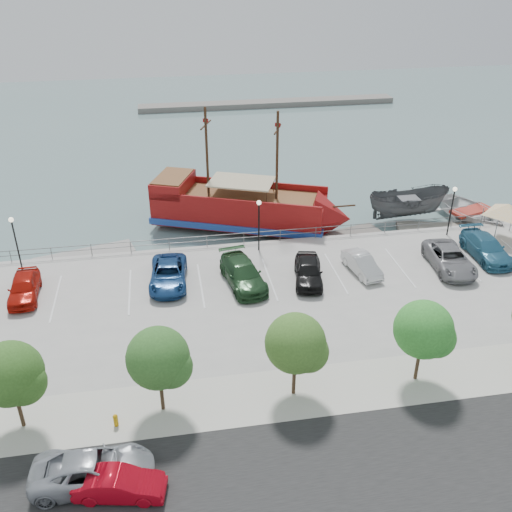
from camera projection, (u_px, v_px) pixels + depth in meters
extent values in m
plane|color=slate|center=(275.00, 305.00, 40.20)|extent=(160.00, 160.00, 0.00)
cube|color=black|center=(345.00, 481.00, 25.90)|extent=(100.00, 8.00, 0.04)
cube|color=beige|center=(311.00, 391.00, 31.08)|extent=(100.00, 4.00, 0.05)
cylinder|color=#5E5F60|center=(256.00, 232.00, 45.99)|extent=(50.00, 0.06, 0.06)
cylinder|color=#5E5F60|center=(256.00, 237.00, 46.18)|extent=(50.00, 0.06, 0.06)
cube|color=slate|center=(268.00, 103.00, 88.95)|extent=(40.00, 3.00, 0.80)
cube|color=maroon|center=(240.00, 209.00, 50.38)|extent=(15.63, 9.96, 2.43)
cube|color=#203F94|center=(240.00, 217.00, 50.76)|extent=(16.00, 10.32, 0.56)
cone|color=maroon|center=(333.00, 218.00, 48.84)|extent=(4.46, 5.29, 4.49)
cube|color=maroon|center=(173.00, 184.00, 50.61)|extent=(4.36, 5.39, 1.31)
cube|color=brown|center=(172.00, 176.00, 50.27)|extent=(4.04, 4.97, 0.11)
cube|color=brown|center=(245.00, 196.00, 49.68)|extent=(12.82, 8.38, 0.14)
cube|color=maroon|center=(245.00, 184.00, 51.55)|extent=(13.94, 5.80, 0.65)
cube|color=maroon|center=(233.00, 203.00, 47.71)|extent=(13.94, 5.80, 0.65)
cylinder|color=#382111|center=(277.00, 157.00, 47.32)|extent=(0.29, 0.29, 7.67)
cylinder|color=#382111|center=(207.00, 152.00, 48.46)|extent=(0.29, 0.29, 7.67)
cylinder|color=#382111|center=(278.00, 129.00, 46.19)|extent=(1.18, 2.65, 0.13)
cylinder|color=#382111|center=(206.00, 125.00, 47.33)|extent=(1.18, 2.65, 0.13)
cube|color=#BDAF87|center=(241.00, 182.00, 49.08)|extent=(6.36, 5.33, 0.11)
cylinder|color=#382111|center=(342.00, 206.00, 48.17)|extent=(2.22, 1.01, 0.55)
imported|color=#4C4D50|center=(408.00, 206.00, 51.78)|extent=(7.50, 2.94, 2.88)
imported|color=silver|center=(471.00, 214.00, 51.92)|extent=(7.15, 8.51, 1.51)
cube|color=gray|center=(85.00, 257.00, 45.99)|extent=(8.15, 4.31, 0.45)
cube|color=#6A645C|center=(342.00, 236.00, 49.20)|extent=(7.27, 3.75, 0.40)
cube|color=gray|center=(438.00, 229.00, 50.50)|extent=(7.36, 3.66, 0.40)
cylinder|color=slate|center=(482.00, 220.00, 47.68)|extent=(0.08, 0.08, 2.22)
cylinder|color=slate|center=(512.00, 219.00, 47.82)|extent=(0.08, 0.08, 2.22)
cylinder|color=slate|center=(495.00, 234.00, 45.38)|extent=(0.08, 0.08, 2.22)
pyramid|color=silver|center=(509.00, 204.00, 45.65)|extent=(4.67, 4.67, 0.91)
imported|color=#92979F|center=(93.00, 470.00, 25.49)|extent=(5.56, 2.74, 1.52)
imported|color=#B50717|center=(120.00, 485.00, 24.94)|extent=(4.19, 2.11, 1.32)
cylinder|color=#C58A09|center=(116.00, 421.00, 28.71)|extent=(0.24, 0.24, 0.60)
sphere|color=#C58A09|center=(115.00, 417.00, 28.56)|extent=(0.26, 0.26, 0.26)
cylinder|color=black|center=(17.00, 246.00, 41.69)|extent=(0.12, 0.12, 4.00)
sphere|color=#FFF2CC|center=(11.00, 220.00, 40.68)|extent=(0.36, 0.36, 0.36)
cylinder|color=black|center=(259.00, 227.00, 44.36)|extent=(0.12, 0.12, 4.00)
sphere|color=#FFF2CC|center=(259.00, 203.00, 43.34)|extent=(0.36, 0.36, 0.36)
cylinder|color=black|center=(451.00, 213.00, 46.73)|extent=(0.12, 0.12, 4.00)
sphere|color=#FFF2CC|center=(455.00, 189.00, 45.71)|extent=(0.36, 0.36, 0.36)
cylinder|color=#473321|center=(20.00, 409.00, 28.33)|extent=(0.20, 0.20, 2.20)
sphere|color=#2C541C|center=(10.00, 374.00, 27.22)|extent=(3.20, 3.20, 3.20)
sphere|color=#2C541C|center=(24.00, 383.00, 27.24)|extent=(2.20, 2.20, 2.20)
cylinder|color=#473321|center=(162.00, 393.00, 29.37)|extent=(0.20, 0.20, 2.20)
sphere|color=#2C5722|center=(158.00, 358.00, 28.26)|extent=(3.20, 3.20, 3.20)
sphere|color=#2C5722|center=(171.00, 367.00, 28.28)|extent=(2.20, 2.20, 2.20)
cylinder|color=#473321|center=(294.00, 378.00, 30.41)|extent=(0.20, 0.20, 2.20)
sphere|color=#375E22|center=(295.00, 343.00, 29.29)|extent=(3.20, 3.20, 3.20)
sphere|color=#375E22|center=(308.00, 352.00, 29.32)|extent=(2.20, 2.20, 2.20)
cylinder|color=#473321|center=(418.00, 363.00, 31.44)|extent=(0.20, 0.20, 2.20)
sphere|color=#2D7829|center=(423.00, 329.00, 30.33)|extent=(3.20, 3.20, 3.20)
sphere|color=#2D7829|center=(435.00, 338.00, 30.35)|extent=(2.20, 2.20, 2.20)
imported|color=#B1150B|center=(24.00, 287.00, 38.95)|extent=(2.11, 4.76, 1.59)
imported|color=navy|center=(168.00, 274.00, 40.51)|extent=(2.95, 5.69, 1.53)
imported|color=#1F4222|center=(243.00, 274.00, 40.46)|extent=(3.25, 6.04, 1.66)
imported|color=black|center=(308.00, 271.00, 40.84)|extent=(2.86, 5.12, 1.65)
imported|color=silver|center=(362.00, 264.00, 41.96)|extent=(2.13, 4.32, 1.36)
imported|color=gray|center=(450.00, 259.00, 42.44)|extent=(3.08, 5.90, 1.58)
imported|color=#2A6684|center=(486.00, 248.00, 43.94)|extent=(2.34, 5.63, 1.63)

